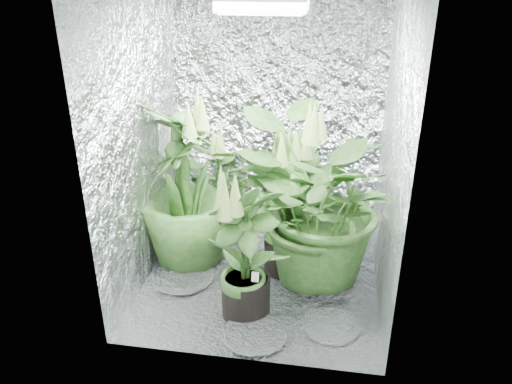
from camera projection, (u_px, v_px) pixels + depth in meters
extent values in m
plane|color=silver|center=(261.00, 278.00, 3.54)|extent=(1.60, 1.60, 0.00)
cube|color=silver|center=(277.00, 111.00, 3.84)|extent=(1.60, 0.02, 2.00)
cube|color=silver|center=(237.00, 200.00, 2.40)|extent=(1.60, 0.02, 2.00)
cube|color=silver|center=(140.00, 139.00, 3.23)|extent=(0.02, 1.60, 2.00)
cube|color=silver|center=(393.00, 152.00, 3.00)|extent=(0.02, 1.60, 2.00)
cube|color=gray|center=(263.00, 4.00, 2.77)|extent=(0.50, 0.30, 0.08)
cube|color=white|center=(263.00, 12.00, 2.79)|extent=(0.46, 0.26, 0.01)
cylinder|color=black|center=(220.00, 218.00, 4.13)|extent=(0.25, 0.25, 0.22)
cylinder|color=#4C3615|center=(220.00, 208.00, 4.09)|extent=(0.23, 0.23, 0.03)
imported|color=#163A13|center=(219.00, 183.00, 3.99)|extent=(0.96, 0.96, 0.81)
cone|color=olive|center=(218.00, 141.00, 3.85)|extent=(0.08, 0.08, 0.22)
cylinder|color=black|center=(284.00, 254.00, 3.59)|extent=(0.29, 0.29, 0.26)
cylinder|color=#4C3615|center=(285.00, 240.00, 3.54)|extent=(0.27, 0.27, 0.03)
imported|color=#163A13|center=(286.00, 205.00, 3.43)|extent=(0.68, 0.68, 0.98)
cone|color=olive|center=(288.00, 147.00, 3.25)|extent=(0.09, 0.09, 0.26)
cylinder|color=black|center=(286.00, 239.00, 3.82)|extent=(0.25, 0.25, 0.22)
cylinder|color=#4C3615|center=(286.00, 228.00, 3.78)|extent=(0.23, 0.23, 0.03)
imported|color=#163A13|center=(287.00, 196.00, 3.67)|extent=(0.55, 0.55, 0.90)
cone|color=olive|center=(288.00, 144.00, 3.50)|extent=(0.08, 0.08, 0.22)
cylinder|color=black|center=(189.00, 245.00, 3.68)|extent=(0.32, 0.32, 0.29)
cylinder|color=#4C3615|center=(188.00, 230.00, 3.63)|extent=(0.29, 0.29, 0.03)
imported|color=#163A13|center=(185.00, 185.00, 3.48)|extent=(0.93, 0.93, 1.18)
cone|color=olive|center=(180.00, 113.00, 3.26)|extent=(0.10, 0.10, 0.29)
cylinder|color=black|center=(316.00, 266.00, 3.44)|extent=(0.30, 0.30, 0.27)
cylinder|color=#4C3615|center=(317.00, 251.00, 3.39)|extent=(0.28, 0.28, 0.03)
imported|color=#163A13|center=(320.00, 204.00, 3.23)|extent=(1.39, 1.39, 1.17)
cone|color=olive|center=(324.00, 127.00, 3.02)|extent=(0.10, 0.10, 0.27)
cylinder|color=black|center=(246.00, 295.00, 3.14)|extent=(0.30, 0.30, 0.27)
cylinder|color=#4C3615|center=(246.00, 279.00, 3.08)|extent=(0.28, 0.28, 0.03)
imported|color=#163A13|center=(245.00, 247.00, 2.99)|extent=(0.67, 0.67, 0.91)
cone|color=olive|center=(245.00, 187.00, 2.82)|extent=(0.10, 0.10, 0.27)
cylinder|color=black|center=(351.00, 263.00, 3.65)|extent=(0.14, 0.14, 0.08)
cylinder|color=black|center=(353.00, 244.00, 3.58)|extent=(0.11, 0.11, 0.10)
cylinder|color=#4C4C51|center=(344.00, 243.00, 3.59)|extent=(0.03, 0.31, 0.31)
torus|color=#4C4C51|center=(344.00, 243.00, 3.59)|extent=(0.03, 0.32, 0.32)
cube|color=white|center=(255.00, 277.00, 3.03)|extent=(0.05, 0.02, 0.07)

